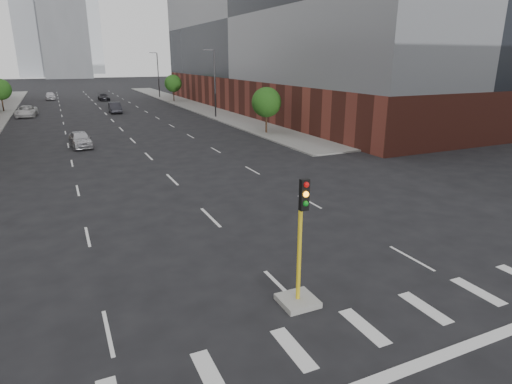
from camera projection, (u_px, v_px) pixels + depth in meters
sidewalk_right_far at (188, 104)px, 76.71m from camera, size 5.00×92.00×0.15m
building_right_main at (299, 38)px, 67.11m from camera, size 24.00×70.00×22.00m
tower_mid at (62, 22)px, 173.33m from camera, size 18.00×18.00×44.00m
median_traffic_signal at (299, 278)px, 14.09m from camera, size 1.20×1.20×4.40m
streetlight_right_a at (214, 81)px, 58.13m from camera, size 1.60×0.22×9.07m
streetlight_right_b at (158, 73)px, 88.46m from camera, size 1.60×0.22×9.07m
tree_left_far at (0, 89)px, 64.98m from camera, size 3.20×3.20×4.85m
tree_right_near at (266, 102)px, 45.86m from camera, size 3.20×3.20×4.85m
tree_right_far at (173, 83)px, 80.51m from camera, size 3.20×3.20×4.85m
car_near_left at (80, 139)px, 39.59m from camera, size 2.12×4.50×1.49m
car_mid_right at (115, 108)px, 64.69m from camera, size 1.72×4.74×1.55m
car_far_left at (26, 111)px, 60.35m from camera, size 2.95×5.65×1.52m
car_deep_right at (104, 97)px, 83.58m from camera, size 2.03×4.71×1.35m
car_distant at (50, 96)px, 85.08m from camera, size 1.87×4.60×1.56m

